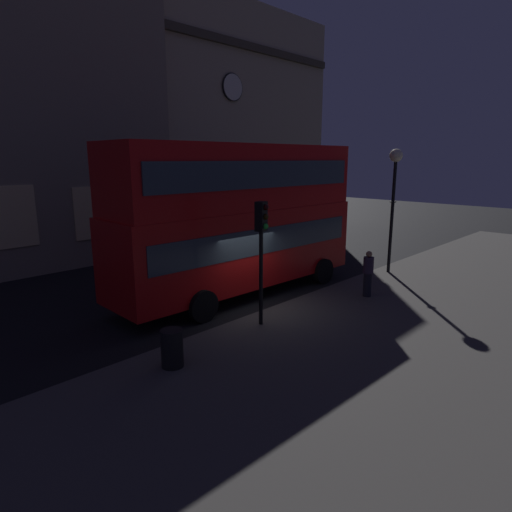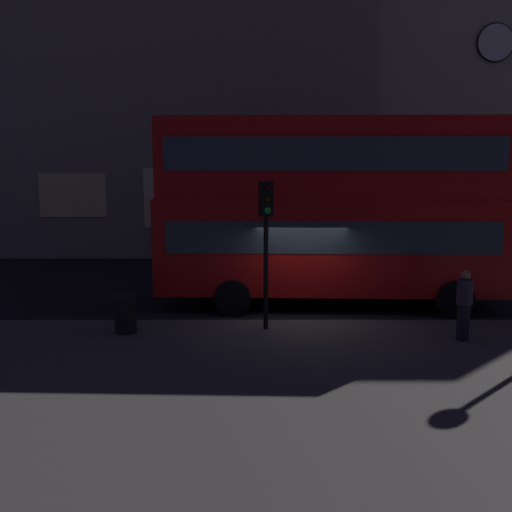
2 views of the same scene
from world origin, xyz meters
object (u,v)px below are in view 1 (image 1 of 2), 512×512
pedestrian (368,273)px  double_decker_bus (239,213)px  traffic_light_near_kerb (262,237)px  litter_bin (172,348)px  street_lamp (395,179)px

pedestrian → double_decker_bus: bearing=-50.3°
double_decker_bus → traffic_light_near_kerb: size_ratio=2.76×
double_decker_bus → traffic_light_near_kerb: double_decker_bus is taller
pedestrian → litter_bin: pedestrian is taller
street_lamp → traffic_light_near_kerb: bearing=-178.8°
double_decker_bus → traffic_light_near_kerb: 3.45m
double_decker_bus → litter_bin: size_ratio=10.97×
double_decker_bus → litter_bin: double_decker_bus is taller
street_lamp → litter_bin: (-11.87, -0.49, -3.58)m
litter_bin → double_decker_bus: bearing=30.7°
traffic_light_near_kerb → pedestrian: traffic_light_near_kerb is taller
traffic_light_near_kerb → pedestrian: 5.06m
pedestrian → litter_bin: size_ratio=1.80×
traffic_light_near_kerb → pedestrian: size_ratio=2.21×
street_lamp → litter_bin: street_lamp is taller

